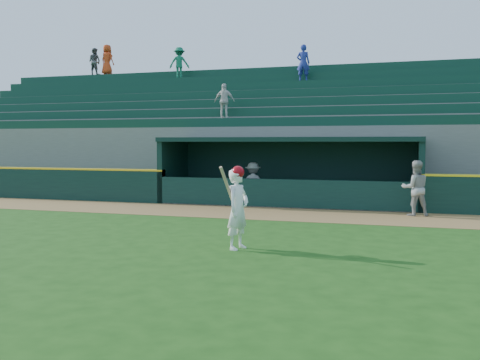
{
  "coord_description": "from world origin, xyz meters",
  "views": [
    {
      "loc": [
        4.06,
        -11.58,
        2.26
      ],
      "look_at": [
        0.0,
        1.6,
        1.3
      ],
      "focal_mm": 40.0,
      "sensor_mm": 36.0,
      "label": 1
    }
  ],
  "objects": [
    {
      "name": "stands",
      "position": [
        -0.01,
        12.58,
        2.39
      ],
      "size": [
        34.5,
        6.25,
        7.61
      ],
      "color": "slate",
      "rests_on": "ground"
    },
    {
      "name": "warning_track",
      "position": [
        0.0,
        4.9,
        0.01
      ],
      "size": [
        40.0,
        3.0,
        0.01
      ],
      "primitive_type": "cube",
      "color": "olive",
      "rests_on": "ground"
    },
    {
      "name": "dugout_player_front",
      "position": [
        4.4,
        5.72,
        0.86
      ],
      "size": [
        0.96,
        0.82,
        1.72
      ],
      "primitive_type": "imported",
      "rotation": [
        0.0,
        0.0,
        3.37
      ],
      "color": "#9E9F99",
      "rests_on": "ground"
    },
    {
      "name": "dugout",
      "position": [
        0.0,
        8.0,
        1.36
      ],
      "size": [
        9.4,
        2.8,
        2.46
      ],
      "color": "slate",
      "rests_on": "ground"
    },
    {
      "name": "ground",
      "position": [
        0.0,
        0.0,
        0.0
      ],
      "size": [
        120.0,
        120.0,
        0.0
      ],
      "primitive_type": "plane",
      "color": "#1C4711",
      "rests_on": "ground"
    },
    {
      "name": "dugout_player_inside",
      "position": [
        -1.26,
        7.32,
        0.77
      ],
      "size": [
        1.11,
        0.8,
        1.54
      ],
      "primitive_type": "imported",
      "rotation": [
        0.0,
        0.0,
        3.38
      ],
      "color": "gray",
      "rests_on": "ground"
    },
    {
      "name": "batter_at_plate",
      "position": [
        0.7,
        -0.83,
        0.89
      ],
      "size": [
        0.56,
        0.84,
        1.79
      ],
      "color": "white",
      "rests_on": "ground"
    }
  ]
}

